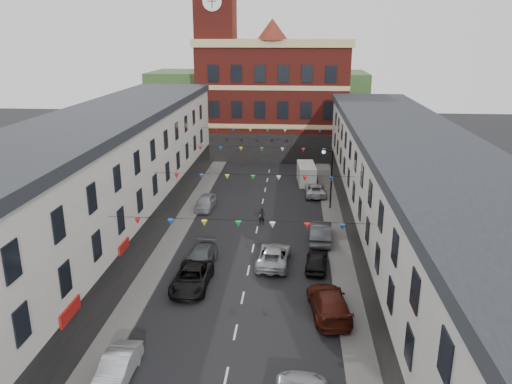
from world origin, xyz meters
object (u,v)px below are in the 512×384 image
(white_van, at_px, (306,174))
(moving_car, at_px, (274,256))
(car_right_c, at_px, (329,303))
(car_right_e, at_px, (321,232))
(car_right_f, at_px, (315,190))
(pedestrian, at_px, (262,217))
(car_left_d, at_px, (201,258))
(car_left_c, at_px, (192,278))
(street_lamp, at_px, (329,171))
(car_left_b, at_px, (117,368))
(car_left_e, at_px, (205,202))
(car_right_d, at_px, (317,261))

(white_van, bearing_deg, moving_car, -101.21)
(car_right_c, height_order, car_right_e, car_right_e)
(car_right_f, height_order, pedestrian, pedestrian)
(car_left_d, bearing_deg, car_left_c, -85.72)
(pedestrian, bearing_deg, moving_car, -70.64)
(street_lamp, distance_m, car_right_e, 8.75)
(car_left_b, relative_size, car_right_f, 0.89)
(street_lamp, relative_size, car_left_e, 1.45)
(street_lamp, height_order, pedestrian, street_lamp)
(car_right_d, distance_m, moving_car, 3.22)
(car_right_e, height_order, car_right_f, car_right_e)
(car_left_b, bearing_deg, car_right_e, 60.43)
(car_left_e, height_order, car_right_e, car_right_e)
(car_right_f, xyz_separation_m, moving_car, (-3.70, -17.23, 0.05))
(car_right_f, bearing_deg, street_lamp, 102.33)
(car_left_b, xyz_separation_m, car_right_c, (10.86, 7.06, 0.11))
(car_left_b, height_order, car_right_e, car_right_e)
(car_left_d, height_order, pedestrian, pedestrian)
(car_left_c, bearing_deg, car_right_c, -15.62)
(car_left_d, bearing_deg, car_left_b, -93.44)
(street_lamp, relative_size, car_right_c, 1.10)
(moving_car, relative_size, pedestrian, 3.16)
(street_lamp, relative_size, car_right_f, 1.29)
(pedestrian, bearing_deg, car_left_e, 155.33)
(car_left_e, xyz_separation_m, white_van, (10.09, 10.07, 0.39))
(car_left_e, distance_m, car_right_f, 12.20)
(car_left_e, xyz_separation_m, moving_car, (7.30, -11.96, -0.00))
(car_right_d, distance_m, car_right_e, 5.25)
(car_left_c, relative_size, car_right_d, 1.33)
(car_left_b, distance_m, car_right_d, 16.84)
(car_left_b, xyz_separation_m, car_right_e, (10.86, 18.52, 0.13))
(car_right_c, relative_size, car_right_d, 1.42)
(street_lamp, xyz_separation_m, car_right_c, (-1.05, -19.58, -3.12))
(car_left_c, bearing_deg, street_lamp, 59.89)
(car_right_c, xyz_separation_m, white_van, (-0.91, 28.81, 0.30))
(car_right_d, xyz_separation_m, pedestrian, (-4.62, 8.59, 0.14))
(car_right_c, relative_size, white_van, 1.10)
(car_left_c, relative_size, pedestrian, 3.20)
(car_left_e, relative_size, car_right_e, 0.84)
(street_lamp, distance_m, car_left_d, 17.29)
(car_right_d, xyz_separation_m, moving_car, (-3.17, 0.55, 0.05))
(car_left_d, relative_size, car_right_e, 0.97)
(car_right_f, bearing_deg, car_right_d, 87.31)
(car_right_e, distance_m, white_van, 17.38)
(car_right_e, xyz_separation_m, pedestrian, (-5.15, 3.37, -0.01))
(car_left_b, relative_size, moving_car, 0.82)
(moving_car, xyz_separation_m, pedestrian, (-1.45, 8.04, 0.10))
(moving_car, bearing_deg, car_right_c, 122.35)
(street_lamp, xyz_separation_m, white_van, (-1.96, 9.24, -2.81))
(car_right_d, relative_size, moving_car, 0.76)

